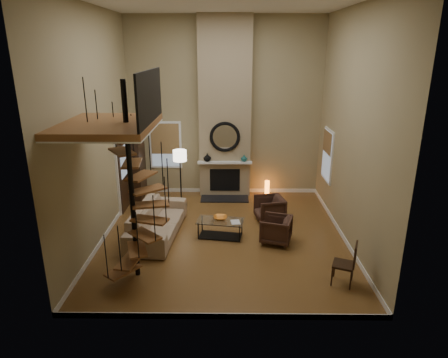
{
  "coord_description": "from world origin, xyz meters",
  "views": [
    {
      "loc": [
        0.1,
        -9.09,
        4.56
      ],
      "look_at": [
        0.0,
        0.4,
        1.4
      ],
      "focal_mm": 31.75,
      "sensor_mm": 36.0,
      "label": 1
    }
  ],
  "objects_px": {
    "sofa": "(157,220)",
    "accent_lamp": "(267,189)",
    "coffee_table": "(220,226)",
    "floor_lamp": "(180,160)",
    "side_chair": "(348,262)",
    "armchair_far": "(279,230)",
    "armchair_near": "(272,209)",
    "hutch": "(136,168)"
  },
  "relations": [
    {
      "from": "armchair_far",
      "to": "floor_lamp",
      "type": "bearing_deg",
      "value": -115.93
    },
    {
      "from": "sofa",
      "to": "side_chair",
      "type": "relative_size",
      "value": 2.82
    },
    {
      "from": "armchair_far",
      "to": "floor_lamp",
      "type": "distance_m",
      "value": 3.78
    },
    {
      "from": "accent_lamp",
      "to": "side_chair",
      "type": "bearing_deg",
      "value": -77.26
    },
    {
      "from": "sofa",
      "to": "coffee_table",
      "type": "xyz_separation_m",
      "value": [
        1.61,
        -0.11,
        -0.11
      ]
    },
    {
      "from": "hutch",
      "to": "armchair_far",
      "type": "bearing_deg",
      "value": -37.35
    },
    {
      "from": "hutch",
      "to": "sofa",
      "type": "distance_m",
      "value": 2.98
    },
    {
      "from": "sofa",
      "to": "armchair_far",
      "type": "relative_size",
      "value": 3.64
    },
    {
      "from": "coffee_table",
      "to": "side_chair",
      "type": "bearing_deg",
      "value": -39.24
    },
    {
      "from": "sofa",
      "to": "side_chair",
      "type": "distance_m",
      "value": 4.74
    },
    {
      "from": "hutch",
      "to": "armchair_near",
      "type": "xyz_separation_m",
      "value": [
        4.1,
        -1.82,
        -0.6
      ]
    },
    {
      "from": "floor_lamp",
      "to": "accent_lamp",
      "type": "height_order",
      "value": "floor_lamp"
    },
    {
      "from": "accent_lamp",
      "to": "floor_lamp",
      "type": "bearing_deg",
      "value": -163.96
    },
    {
      "from": "sofa",
      "to": "armchair_far",
      "type": "bearing_deg",
      "value": -92.91
    },
    {
      "from": "hutch",
      "to": "coffee_table",
      "type": "height_order",
      "value": "hutch"
    },
    {
      "from": "floor_lamp",
      "to": "coffee_table",
      "type": "bearing_deg",
      "value": -60.23
    },
    {
      "from": "floor_lamp",
      "to": "side_chair",
      "type": "relative_size",
      "value": 1.87
    },
    {
      "from": "armchair_far",
      "to": "hutch",
      "type": "bearing_deg",
      "value": -110.35
    },
    {
      "from": "hutch",
      "to": "side_chair",
      "type": "distance_m",
      "value": 7.24
    },
    {
      "from": "hutch",
      "to": "accent_lamp",
      "type": "relative_size",
      "value": 3.77
    },
    {
      "from": "floor_lamp",
      "to": "side_chair",
      "type": "height_order",
      "value": "floor_lamp"
    },
    {
      "from": "hutch",
      "to": "armchair_near",
      "type": "distance_m",
      "value": 4.53
    },
    {
      "from": "accent_lamp",
      "to": "side_chair",
      "type": "height_order",
      "value": "side_chair"
    },
    {
      "from": "armchair_near",
      "to": "accent_lamp",
      "type": "bearing_deg",
      "value": 166.85
    },
    {
      "from": "armchair_near",
      "to": "side_chair",
      "type": "height_order",
      "value": "side_chair"
    },
    {
      "from": "accent_lamp",
      "to": "armchair_far",
      "type": "bearing_deg",
      "value": -90.36
    },
    {
      "from": "side_chair",
      "to": "coffee_table",
      "type": "bearing_deg",
      "value": 140.76
    },
    {
      "from": "accent_lamp",
      "to": "armchair_near",
      "type": "bearing_deg",
      "value": -91.29
    },
    {
      "from": "sofa",
      "to": "accent_lamp",
      "type": "bearing_deg",
      "value": -42.29
    },
    {
      "from": "hutch",
      "to": "side_chair",
      "type": "bearing_deg",
      "value": -43.07
    },
    {
      "from": "floor_lamp",
      "to": "armchair_near",
      "type": "bearing_deg",
      "value": -23.44
    },
    {
      "from": "sofa",
      "to": "armchair_near",
      "type": "relative_size",
      "value": 3.46
    },
    {
      "from": "armchair_near",
      "to": "side_chair",
      "type": "bearing_deg",
      "value": 8.87
    },
    {
      "from": "hutch",
      "to": "armchair_far",
      "type": "xyz_separation_m",
      "value": [
        4.12,
        -3.15,
        -0.6
      ]
    },
    {
      "from": "side_chair",
      "to": "floor_lamp",
      "type": "bearing_deg",
      "value": 131.83
    },
    {
      "from": "coffee_table",
      "to": "side_chair",
      "type": "xyz_separation_m",
      "value": [
        2.58,
        -2.11,
        0.24
      ]
    },
    {
      "from": "coffee_table",
      "to": "armchair_near",
      "type": "bearing_deg",
      "value": 35.75
    },
    {
      "from": "accent_lamp",
      "to": "side_chair",
      "type": "xyz_separation_m",
      "value": [
        1.14,
        -5.03,
        0.28
      ]
    },
    {
      "from": "coffee_table",
      "to": "floor_lamp",
      "type": "distance_m",
      "value": 2.72
    },
    {
      "from": "side_chair",
      "to": "hutch",
      "type": "bearing_deg",
      "value": 136.93
    },
    {
      "from": "hutch",
      "to": "coffee_table",
      "type": "relative_size",
      "value": 1.62
    },
    {
      "from": "coffee_table",
      "to": "side_chair",
      "type": "height_order",
      "value": "side_chair"
    }
  ]
}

